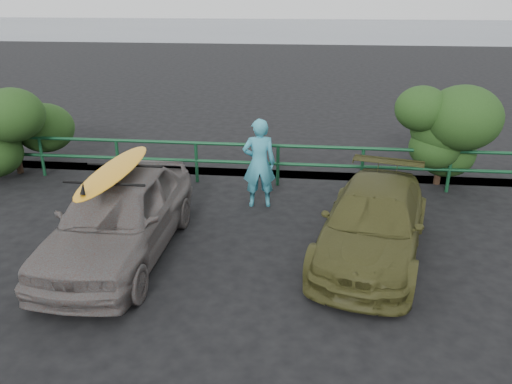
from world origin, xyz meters
TOP-DOWN VIEW (x-y plane):
  - ground at (0.00, 0.00)m, footprint 80.00×80.00m
  - ocean at (0.00, 60.00)m, footprint 200.00×200.00m
  - guardrail at (0.00, 5.00)m, footprint 14.00×0.08m
  - shrub_left at (-4.80, 5.40)m, footprint 3.20×2.40m
  - shrub_right at (5.00, 5.50)m, footprint 3.20×2.40m
  - sedan at (-1.52, 1.26)m, footprint 1.83×4.44m
  - olive_vehicle at (2.93, 1.79)m, footprint 2.65×4.49m
  - man at (0.69, 3.71)m, footprint 0.78×0.57m
  - roof_rack at (-1.52, 1.26)m, footprint 1.39×0.98m
  - surfboard at (-1.52, 1.26)m, footprint 0.62×2.84m

SIDE VIEW (x-z plane):
  - ground at x=0.00m, z-range 0.00..0.00m
  - ocean at x=0.00m, z-range 0.00..0.00m
  - guardrail at x=0.00m, z-range 0.00..1.04m
  - olive_vehicle at x=2.93m, z-range 0.00..1.22m
  - sedan at x=-1.52m, z-range 0.00..1.50m
  - man at x=0.69m, z-range 0.00..1.96m
  - shrub_right at x=5.00m, z-range 0.00..2.27m
  - shrub_left at x=-4.80m, z-range 0.00..2.51m
  - roof_rack at x=-1.52m, z-range 1.50..1.55m
  - surfboard at x=-1.52m, z-range 1.55..1.63m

